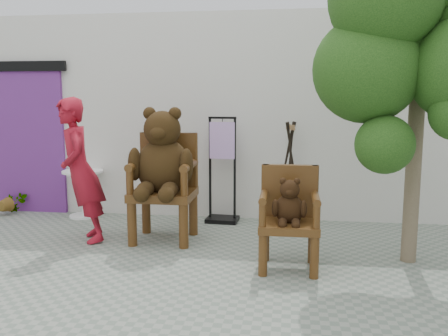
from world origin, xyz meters
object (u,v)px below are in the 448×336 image
cafe_table (83,188)px  chair_small (289,211)px  person (81,171)px  display_stand (222,182)px  chair_big (163,166)px  stool_bucket (288,179)px  tree (410,43)px

cafe_table → chair_small: bearing=-29.9°
chair_small → person: size_ratio=0.60×
display_stand → chair_big: bearing=-118.0°
cafe_table → stool_bucket: bearing=0.0°
person → cafe_table: person is taller
chair_small → person: person is taller
tree → stool_bucket: bearing=123.8°
chair_small → cafe_table: 3.53m
cafe_table → stool_bucket: (3.04, 0.00, 0.20)m
person → tree: 3.96m
chair_big → cafe_table: 1.86m
chair_small → tree: 2.03m
chair_big → person: person is taller
chair_big → tree: tree is taller
chair_small → display_stand: display_stand is taller
chair_big → cafe_table: chair_big is taller
display_stand → person: bearing=-139.3°
stool_bucket → chair_small: bearing=-89.5°
chair_big → person: size_ratio=0.94×
stool_bucket → chair_big: bearing=-147.6°
person → cafe_table: size_ratio=2.52×
chair_big → cafe_table: size_ratio=2.36×
chair_small → cafe_table: size_ratio=1.52×
chair_big → person: (-0.98, -0.21, -0.05)m
person → chair_big: bearing=73.4°
person → stool_bucket: bearing=86.4°
person → display_stand: (1.58, 1.19, -0.30)m
person → tree: bearing=53.1°
chair_big → display_stand: (0.60, 0.97, -0.35)m
stool_bucket → person: bearing=-154.7°
chair_big → person: bearing=-167.7°
cafe_table → display_stand: display_stand is taller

